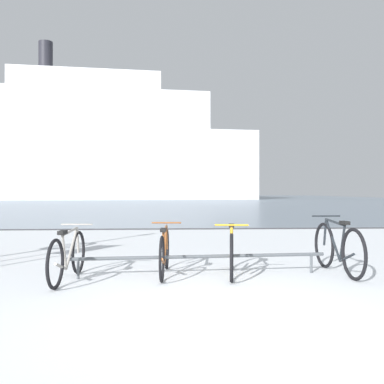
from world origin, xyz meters
The scene contains 7 objects.
ground centered at (0.00, 53.90, -0.04)m, with size 80.00×132.00×0.08m.
bike_rack centered at (-0.16, 2.08, 0.27)m, with size 3.79×0.37×0.31m.
bicycle_0 centered at (-1.98, 1.83, 0.34)m, with size 0.46×1.69×0.75m.
bicycle_1 centered at (-0.66, 2.16, 0.34)m, with size 0.46×1.65×0.75m.
bicycle_2 centered at (0.32, 2.08, 0.35)m, with size 0.46×1.61×0.78m.
bicycle_3 centered at (1.92, 2.15, 0.38)m, with size 0.46×1.74×0.85m.
ferry_ship centered at (-11.83, 62.35, 7.78)m, with size 48.43×16.63×23.19m.
Camera 1 is at (-0.61, -4.29, 1.23)m, focal length 41.27 mm.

